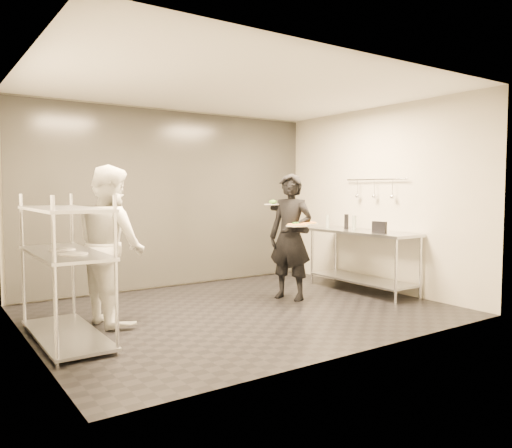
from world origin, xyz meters
TOP-DOWN VIEW (x-y plane):
  - room_shell at (0.00, 1.18)m, footprint 5.00×4.00m
  - pass_rack at (-2.15, -0.00)m, footprint 0.60×1.60m
  - prep_counter at (2.18, 0.00)m, footprint 0.60×1.80m
  - utensil_rail at (2.43, -0.00)m, footprint 0.07×1.20m
  - waiter at (0.94, 0.19)m, footprint 0.64×0.76m
  - chef at (-1.55, 0.37)m, footprint 0.79×0.96m
  - pizza_plate_near at (0.85, -0.05)m, footprint 0.30×0.30m
  - pizza_plate_far at (1.06, -0.01)m, footprint 0.31×0.31m
  - salad_plate at (0.83, 0.46)m, footprint 0.25×0.25m
  - pos_monitor at (2.06, -0.43)m, footprint 0.05×0.24m
  - bottle_green at (2.14, 0.14)m, footprint 0.06×0.06m
  - bottle_clear at (2.20, 0.80)m, footprint 0.06×0.06m
  - bottle_dark at (2.23, 0.40)m, footprint 0.07×0.07m

SIDE VIEW (x-z plane):
  - prep_counter at x=2.18m, z-range 0.17..1.09m
  - pass_rack at x=-2.15m, z-range 0.02..1.52m
  - waiter at x=0.94m, z-range 0.00..1.77m
  - chef at x=-1.55m, z-range 0.00..1.82m
  - pos_monitor at x=2.06m, z-range 0.92..1.09m
  - bottle_clear at x=2.20m, z-range 0.92..1.13m
  - bottle_green at x=2.14m, z-range 0.92..1.15m
  - bottle_dark at x=2.23m, z-range 0.92..1.15m
  - pizza_plate_near at x=0.85m, z-range 1.04..1.09m
  - pizza_plate_far at x=1.06m, z-range 1.06..1.11m
  - salad_plate at x=0.83m, z-range 1.32..1.39m
  - room_shell at x=0.00m, z-range 0.00..2.80m
  - utensil_rail at x=2.43m, z-range 1.39..1.70m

